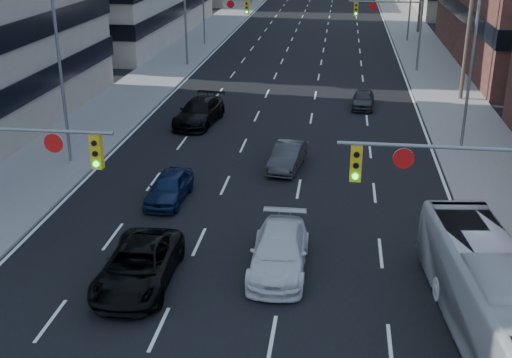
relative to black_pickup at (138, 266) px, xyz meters
The scene contains 14 objects.
signal_near_left 5.59m from the black_pickup, behind, with size 6.59×0.33×6.00m.
signal_near_right 11.28m from the black_pickup, ahead, with size 6.59×0.33×6.00m.
signal_far_left 36.85m from the black_pickup, 96.98° to the left, with size 6.09×0.33×6.00m.
signal_far_right 38.17m from the black_pickup, 73.32° to the left, with size 6.09×0.33×6.00m.
utility_pole_block 31.85m from the black_pickup, 60.63° to the left, with size 2.20×0.28×11.00m.
streetlight_left_near 14.13m from the black_pickup, 121.96° to the left, with size 2.03×0.22×9.00m.
streetlight_right_near 21.72m from the black_pickup, 50.42° to the left, with size 2.03×0.22×9.00m.
black_pickup is the anchor object (origin of this frame).
white_van 5.11m from the black_pickup, 19.14° to the left, with size 2.04×5.01×1.45m, color silver.
transit_bus 11.73m from the black_pickup, ahead, with size 2.31×9.86×2.75m, color #BDBDBD.
sedan_blue 7.33m from the black_pickup, 96.23° to the left, with size 1.58×3.92×1.34m, color #0E1A38.
sedan_grey_center 12.87m from the black_pickup, 70.76° to the left, with size 1.38×3.94×1.30m, color #2E2D30.
sedan_black_far 19.43m from the black_pickup, 95.84° to the left, with size 2.18×5.37×1.56m, color black.
sedan_grey_right 25.92m from the black_pickup, 71.04° to the left, with size 1.43×3.57×1.21m, color #2E2E30.
Camera 1 is at (3.46, -10.47, 12.01)m, focal length 45.00 mm.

